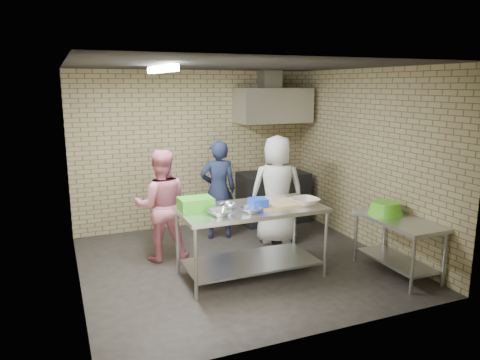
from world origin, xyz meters
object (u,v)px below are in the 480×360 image
prep_table (251,241)px  green_crate (196,204)px  stove (273,197)px  bottle_green (290,109)px  green_basin (385,208)px  woman_pink (161,205)px  man_navy (218,190)px  bottle_red (271,109)px  woman_white (277,190)px  blue_tub (258,204)px  side_counter (397,246)px

prep_table → green_crate: (-0.70, 0.12, 0.54)m
stove → bottle_green: (0.45, 0.24, 1.57)m
green_crate → green_basin: 2.55m
prep_table → woman_pink: bearing=133.2°
green_basin → bottle_green: 2.98m
man_navy → green_basin: bearing=140.5°
prep_table → bottle_red: 3.12m
bottle_green → woman_white: (-0.90, -1.27, -1.16)m
green_basin → bottle_red: bearing=97.9°
blue_tub → woman_pink: size_ratio=0.13×
green_basin → blue_tub: bearing=169.0°
stove → green_basin: size_ratio=2.61×
bottle_red → side_counter: bearing=-82.4°
stove → green_crate: bearing=-136.5°
stove → woman_white: (-0.45, -1.03, 0.40)m
prep_table → stove: size_ratio=1.54×
prep_table → bottle_red: size_ratio=10.25×
stove → bottle_red: (0.05, 0.24, 1.58)m
side_counter → man_navy: bearing=126.6°
green_crate → woman_pink: woman_pink is taller
prep_table → bottle_green: size_ratio=12.30×
green_basin → woman_pink: 3.08m
bottle_red → green_crate: bearing=-133.9°
blue_tub → man_navy: 1.69m
prep_table → green_crate: size_ratio=4.50×
woman_pink → woman_white: bearing=-169.1°
bottle_green → woman_pink: 3.27m
man_navy → stove: bearing=-147.4°
stove → bottle_red: bottle_red is taller
green_crate → blue_tub: size_ratio=2.00×
blue_tub → bottle_red: bottle_red is taller
stove → green_crate: green_crate is taller
stove → green_basin: green_basin is taller
prep_table → woman_white: (0.90, 1.03, 0.39)m
prep_table → stove: (1.35, 2.06, -0.01)m
stove → blue_tub: blue_tub is taller
woman_white → blue_tub: bearing=73.3°
green_basin → green_crate: bearing=167.4°
side_counter → man_navy: man_navy is taller
green_crate → bottle_red: bearing=46.1°
green_basin → man_navy: 2.61m
bottle_red → woman_white: bottle_red is taller
side_counter → blue_tub: blue_tub is taller
man_navy → woman_white: (0.78, -0.54, 0.05)m
bottle_red → woman_white: bearing=-111.6°
prep_table → woman_pink: size_ratio=1.16×
green_basin → stove: bearing=99.8°
man_navy → green_crate: bearing=71.6°
bottle_green → man_navy: bearing=-156.6°
green_crate → bottle_green: bearing=41.1°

